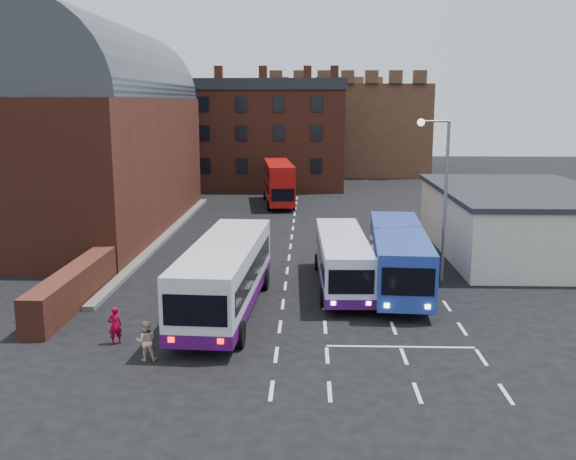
{
  "coord_description": "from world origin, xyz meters",
  "views": [
    {
      "loc": [
        1.25,
        -27.7,
        9.78
      ],
      "look_at": [
        0.0,
        10.0,
        2.2
      ],
      "focal_mm": 40.0,
      "sensor_mm": 36.0,
      "label": 1
    }
  ],
  "objects_px": {
    "bus_white_inbound": "(342,257)",
    "pedestrian_red": "(115,325)",
    "pedestrian_beige": "(146,341)",
    "bus_red_double": "(279,182)",
    "bus_white_outbound": "(225,272)",
    "bus_blue": "(399,254)",
    "street_lamp": "(440,185)"
  },
  "relations": [
    {
      "from": "bus_white_outbound",
      "to": "bus_blue",
      "type": "xyz_separation_m",
      "value": [
        8.65,
        4.23,
        -0.11
      ]
    },
    {
      "from": "pedestrian_beige",
      "to": "bus_blue",
      "type": "bearing_deg",
      "value": -146.01
    },
    {
      "from": "pedestrian_red",
      "to": "bus_white_inbound",
      "type": "bearing_deg",
      "value": -171.47
    },
    {
      "from": "bus_white_inbound",
      "to": "bus_blue",
      "type": "height_order",
      "value": "bus_blue"
    },
    {
      "from": "bus_white_inbound",
      "to": "pedestrian_beige",
      "type": "distance_m",
      "value": 12.92
    },
    {
      "from": "bus_white_inbound",
      "to": "bus_red_double",
      "type": "height_order",
      "value": "bus_red_double"
    },
    {
      "from": "bus_red_double",
      "to": "street_lamp",
      "type": "relative_size",
      "value": 1.17
    },
    {
      "from": "bus_white_outbound",
      "to": "bus_white_inbound",
      "type": "distance_m",
      "value": 7.11
    },
    {
      "from": "street_lamp",
      "to": "bus_red_double",
      "type": "bearing_deg",
      "value": 110.47
    },
    {
      "from": "bus_white_outbound",
      "to": "street_lamp",
      "type": "relative_size",
      "value": 1.39
    },
    {
      "from": "bus_white_outbound",
      "to": "pedestrian_red",
      "type": "distance_m",
      "value": 5.91
    },
    {
      "from": "bus_white_outbound",
      "to": "bus_blue",
      "type": "height_order",
      "value": "bus_white_outbound"
    },
    {
      "from": "bus_white_inbound",
      "to": "street_lamp",
      "type": "relative_size",
      "value": 1.17
    },
    {
      "from": "bus_white_outbound",
      "to": "bus_red_double",
      "type": "height_order",
      "value": "bus_red_double"
    },
    {
      "from": "bus_white_outbound",
      "to": "bus_red_double",
      "type": "distance_m",
      "value": 32.23
    },
    {
      "from": "bus_red_double",
      "to": "pedestrian_red",
      "type": "distance_m",
      "value": 36.75
    },
    {
      "from": "street_lamp",
      "to": "pedestrian_beige",
      "type": "bearing_deg",
      "value": -139.33
    },
    {
      "from": "bus_blue",
      "to": "bus_red_double",
      "type": "distance_m",
      "value": 29.01
    },
    {
      "from": "bus_white_inbound",
      "to": "bus_white_outbound",
      "type": "bearing_deg",
      "value": 35.31
    },
    {
      "from": "bus_white_inbound",
      "to": "pedestrian_beige",
      "type": "height_order",
      "value": "bus_white_inbound"
    },
    {
      "from": "bus_white_inbound",
      "to": "pedestrian_red",
      "type": "xyz_separation_m",
      "value": [
        -9.7,
        -8.44,
        -0.88
      ]
    },
    {
      "from": "pedestrian_red",
      "to": "bus_white_outbound",
      "type": "bearing_deg",
      "value": -166.43
    },
    {
      "from": "bus_white_inbound",
      "to": "pedestrian_red",
      "type": "relative_size",
      "value": 6.59
    },
    {
      "from": "bus_white_inbound",
      "to": "pedestrian_red",
      "type": "distance_m",
      "value": 12.88
    },
    {
      "from": "bus_white_outbound",
      "to": "pedestrian_beige",
      "type": "distance_m",
      "value": 6.4
    },
    {
      "from": "bus_white_outbound",
      "to": "bus_red_double",
      "type": "bearing_deg",
      "value": 91.39
    },
    {
      "from": "bus_white_inbound",
      "to": "pedestrian_beige",
      "type": "bearing_deg",
      "value": 50.11
    },
    {
      "from": "pedestrian_red",
      "to": "pedestrian_beige",
      "type": "bearing_deg",
      "value": 103.0
    },
    {
      "from": "street_lamp",
      "to": "pedestrian_red",
      "type": "relative_size",
      "value": 5.63
    },
    {
      "from": "pedestrian_beige",
      "to": "bus_red_double",
      "type": "bearing_deg",
      "value": -103.58
    },
    {
      "from": "bus_white_outbound",
      "to": "pedestrian_beige",
      "type": "relative_size",
      "value": 7.78
    },
    {
      "from": "pedestrian_beige",
      "to": "bus_white_outbound",
      "type": "bearing_deg",
      "value": -120.13
    }
  ]
}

